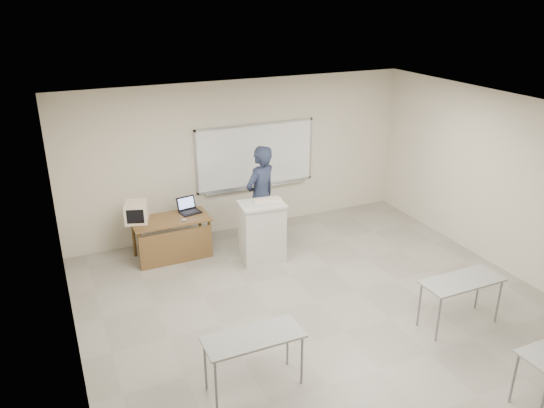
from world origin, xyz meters
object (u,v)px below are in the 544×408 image
crt_monitor (137,212)px  keyboard (268,200)px  whiteboard (256,156)px  presenter (261,197)px  podium (262,232)px  laptop (189,209)px  instructor_desk (173,232)px  mouse (184,220)px

crt_monitor → keyboard: bearing=-4.6°
whiteboard → presenter: whiteboard is taller
podium → crt_monitor: bearing=160.7°
podium → laptop: 1.44m
instructor_desk → keyboard: 1.80m
whiteboard → crt_monitor: 2.61m
laptop → presenter: bearing=-28.7°
podium → presenter: presenter is taller
crt_monitor → keyboard: keyboard is taller
whiteboard → presenter: (-0.29, -0.91, -0.50)m
crt_monitor → instructor_desk: bearing=-6.3°
podium → presenter: size_ratio=0.56×
podium → crt_monitor: crt_monitor is taller
crt_monitor → podium: bearing=-8.0°
whiteboard → mouse: bearing=-153.5°
crt_monitor → presenter: size_ratio=0.22×
podium → mouse: (-1.24, 0.60, 0.22)m
whiteboard → podium: (-0.50, -1.47, -0.93)m
instructor_desk → mouse: 0.32m
instructor_desk → keyboard: (1.59, -0.61, 0.57)m
laptop → keyboard: size_ratio=0.75×
podium → crt_monitor: (-1.99, 0.93, 0.37)m
instructor_desk → laptop: bearing=33.3°
keyboard → presenter: 0.50m
laptop → mouse: bearing=-130.2°
podium → instructor_desk: bearing=160.0°
whiteboard → instructor_desk: (-1.94, -0.78, -0.95)m
crt_monitor → laptop: size_ratio=1.20×
mouse → keyboard: bearing=-26.8°
podium → crt_monitor: size_ratio=2.53×
mouse → keyboard: keyboard is taller
whiteboard → presenter: 1.08m
presenter → whiteboard: bearing=-132.2°
instructor_desk → presenter: presenter is taller
mouse → presenter: size_ratio=0.04×
whiteboard → instructor_desk: whiteboard is taller
whiteboard → podium: bearing=-108.8°
whiteboard → keyboard: (-0.35, -1.39, -0.37)m
presenter → podium: bearing=44.4°
podium → presenter: (0.21, 0.56, 0.43)m
crt_monitor → whiteboard: bearing=29.3°
instructor_desk → whiteboard: bearing=21.2°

